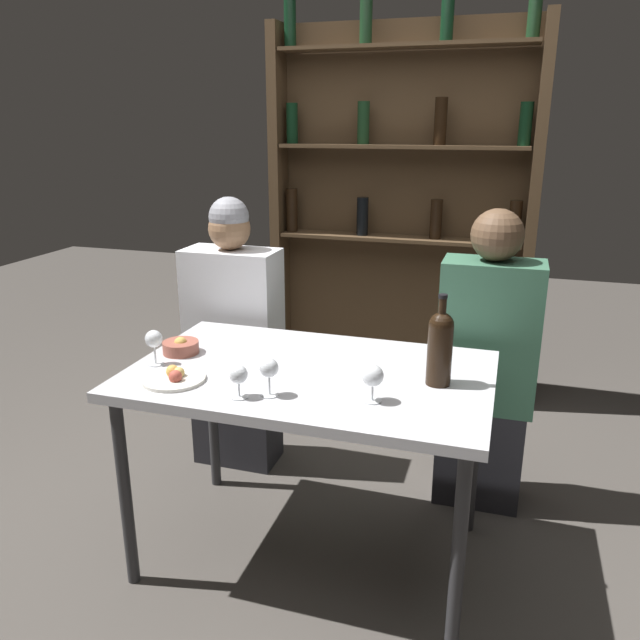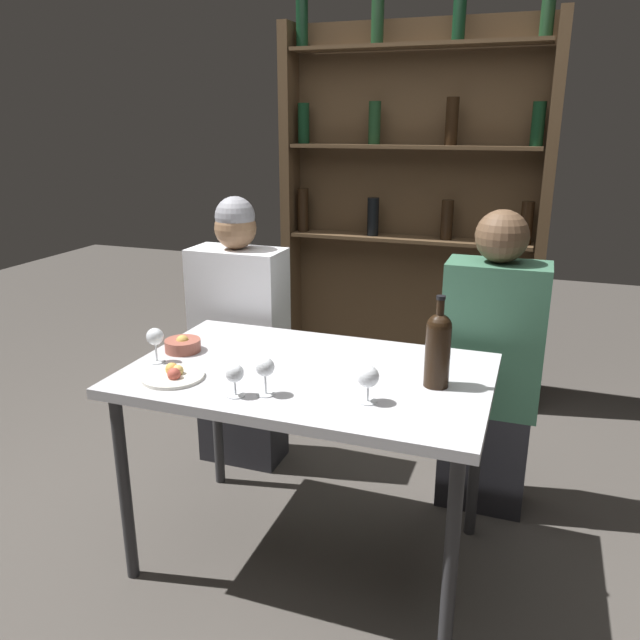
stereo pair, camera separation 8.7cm
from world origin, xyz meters
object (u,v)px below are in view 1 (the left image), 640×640
at_px(wine_bottle, 440,345).
at_px(wine_glass_1, 154,340).
at_px(seated_person_left, 234,342).
at_px(wine_glass_2, 373,377).
at_px(wine_glass_3, 238,376).
at_px(wine_glass_0, 269,370).
at_px(seated_person_right, 486,371).
at_px(food_plate_0, 174,377).
at_px(snack_bowl, 181,347).

height_order(wine_bottle, wine_glass_1, wine_bottle).
bearing_deg(seated_person_left, wine_glass_2, -42.63).
bearing_deg(wine_glass_1, wine_glass_2, -5.15).
distance_m(wine_glass_2, wine_glass_3, 0.42).
bearing_deg(wine_glass_0, wine_glass_2, 9.46).
xyz_separation_m(wine_bottle, seated_person_right, (0.14, 0.56, -0.30)).
xyz_separation_m(wine_glass_2, food_plate_0, (-0.67, -0.04, -0.07)).
distance_m(wine_bottle, wine_glass_0, 0.56).
bearing_deg(seated_person_right, snack_bowl, -153.11).
height_order(wine_glass_2, wine_glass_3, wine_glass_2).
bearing_deg(seated_person_left, wine_glass_0, -58.22).
height_order(wine_glass_1, snack_bowl, wine_glass_1).
xyz_separation_m(wine_glass_1, snack_bowl, (0.03, 0.13, -0.07)).
height_order(wine_glass_2, food_plate_0, wine_glass_2).
xyz_separation_m(wine_glass_1, food_plate_0, (0.14, -0.11, -0.08)).
relative_size(wine_glass_2, wine_glass_3, 1.12).
bearing_deg(wine_glass_1, seated_person_left, 91.24).
relative_size(wine_bottle, seated_person_left, 0.24).
bearing_deg(wine_bottle, seated_person_left, 150.76).
distance_m(wine_glass_1, wine_glass_3, 0.44).
relative_size(food_plate_0, seated_person_right, 0.17).
distance_m(wine_glass_2, seated_person_left, 1.15).
bearing_deg(wine_glass_2, snack_bowl, 165.40).
xyz_separation_m(wine_glass_1, seated_person_right, (1.13, 0.69, -0.25)).
relative_size(wine_glass_0, food_plate_0, 0.59).
distance_m(wine_glass_1, food_plate_0, 0.20).
xyz_separation_m(wine_glass_0, seated_person_right, (0.64, 0.82, -0.25)).
height_order(wine_glass_1, seated_person_left, seated_person_left).
bearing_deg(wine_glass_1, seated_person_right, 31.37).
height_order(wine_bottle, wine_glass_0, wine_bottle).
bearing_deg(snack_bowl, wine_glass_0, -29.21).
relative_size(wine_glass_0, seated_person_left, 0.10).
distance_m(wine_glass_3, seated_person_right, 1.15).
bearing_deg(food_plate_0, wine_glass_0, -2.53).
height_order(wine_glass_3, food_plate_0, wine_glass_3).
bearing_deg(wine_glass_1, snack_bowl, 77.31).
distance_m(wine_glass_2, snack_bowl, 0.81).
bearing_deg(wine_glass_1, wine_glass_3, -22.70).
bearing_deg(wine_glass_0, food_plate_0, 177.47).
bearing_deg(food_plate_0, wine_glass_3, -12.24).
distance_m(wine_glass_0, wine_glass_2, 0.33).
height_order(wine_glass_0, food_plate_0, wine_glass_0).
distance_m(food_plate_0, seated_person_left, 0.83).
bearing_deg(wine_glass_3, seated_person_left, 116.03).
bearing_deg(seated_person_right, wine_bottle, -103.75).
relative_size(wine_bottle, snack_bowl, 2.28).
xyz_separation_m(wine_glass_0, wine_glass_3, (-0.09, -0.04, -0.02)).
xyz_separation_m(snack_bowl, seated_person_right, (1.10, 0.56, -0.18)).
bearing_deg(snack_bowl, seated_person_left, 94.55).
xyz_separation_m(wine_glass_3, snack_bowl, (-0.38, 0.30, -0.05)).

